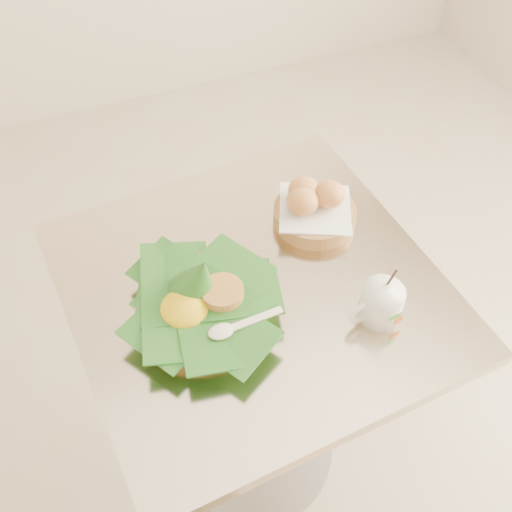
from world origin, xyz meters
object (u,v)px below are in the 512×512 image
object	(u,v)px
cafe_table	(254,346)
bread_basket	(314,207)
coffee_mug	(380,303)
rice_basket	(200,300)

from	to	relation	value
cafe_table	bread_basket	size ratio (longest dim) A/B	3.86
bread_basket	coffee_mug	world-z (taller)	coffee_mug
cafe_table	rice_basket	distance (m)	0.29
cafe_table	rice_basket	xyz separation A→B (m)	(-0.12, -0.03, 0.26)
rice_basket	bread_basket	world-z (taller)	rice_basket
bread_basket	coffee_mug	size ratio (longest dim) A/B	1.40
rice_basket	bread_basket	distance (m)	0.33
cafe_table	rice_basket	world-z (taller)	rice_basket
cafe_table	coffee_mug	xyz separation A→B (m)	(0.19, -0.15, 0.26)
bread_basket	coffee_mug	bearing A→B (deg)	-88.24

